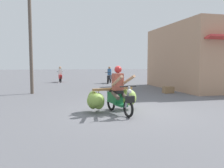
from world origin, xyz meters
The scene contains 7 objects.
ground_plane centered at (0.00, 0.00, 0.00)m, with size 120.00×120.00×0.00m, color slate.
motorbike_main_loaded centered at (-0.55, 0.16, 0.49)m, with size 1.87×2.00×1.58m.
motorbike_distant_ahead_left centered at (1.84, 11.41, 0.57)m, with size 0.79×1.52×1.40m.
motorbike_distant_ahead_right centered at (-2.17, 13.33, 0.57)m, with size 0.50×1.62×1.40m.
shopfront_building centered at (6.76, 6.16, 2.06)m, with size 4.52×7.33×4.12m.
produce_crate centered at (3.60, 4.27, 0.18)m, with size 0.56×0.40×0.36m, color olive.
utility_pole centered at (-3.80, 5.78, 3.26)m, with size 0.18×0.18×6.53m, color brown.
Camera 1 is at (-2.45, -7.46, 1.65)m, focal length 36.96 mm.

